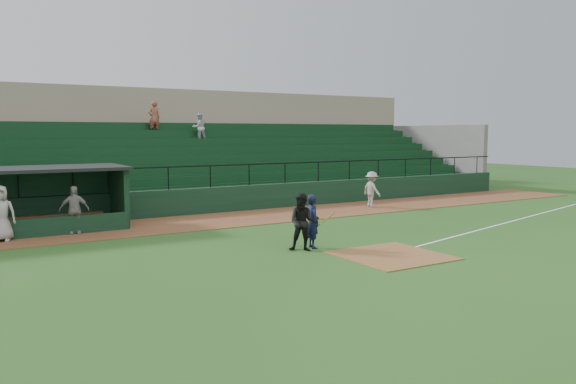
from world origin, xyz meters
TOP-DOWN VIEW (x-y plane):
  - ground at (0.00, 0.00)m, footprint 90.00×90.00m
  - warning_track at (0.00, 8.00)m, footprint 40.00×4.00m
  - home_plate_dirt at (0.00, -1.00)m, footprint 3.00×3.00m
  - foul_line at (8.00, 1.20)m, footprint 17.49×4.44m
  - stadium_structure at (-0.00, 16.46)m, footprint 38.00×13.08m
  - batter_at_plate at (-1.37, 1.21)m, footprint 1.07×0.72m
  - umpire at (-1.90, 1.00)m, footprint 1.12×1.09m
  - runner at (6.61, 7.86)m, footprint 0.66×1.14m
  - dugout_player_a at (-7.44, 7.77)m, footprint 1.10×0.65m
  - dugout_player_b at (-9.84, 7.56)m, footprint 1.07×0.85m

SIDE VIEW (x-z plane):
  - ground at x=0.00m, z-range 0.00..0.00m
  - foul_line at x=8.00m, z-range 0.00..0.01m
  - warning_track at x=0.00m, z-range 0.00..0.03m
  - home_plate_dirt at x=0.00m, z-range 0.00..0.03m
  - batter_at_plate at x=-1.37m, z-range 0.00..1.74m
  - runner at x=6.61m, z-range 0.03..1.79m
  - dugout_player_a at x=-7.44m, z-range 0.03..1.79m
  - umpire at x=-1.90m, z-range 0.00..1.82m
  - dugout_player_b at x=-9.84m, z-range 0.03..1.93m
  - stadium_structure at x=0.00m, z-range -0.90..5.50m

